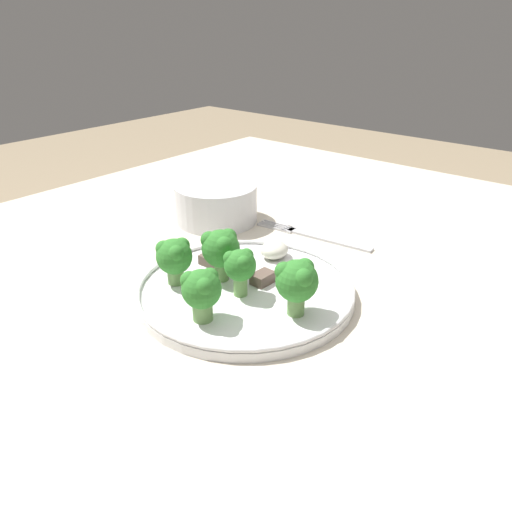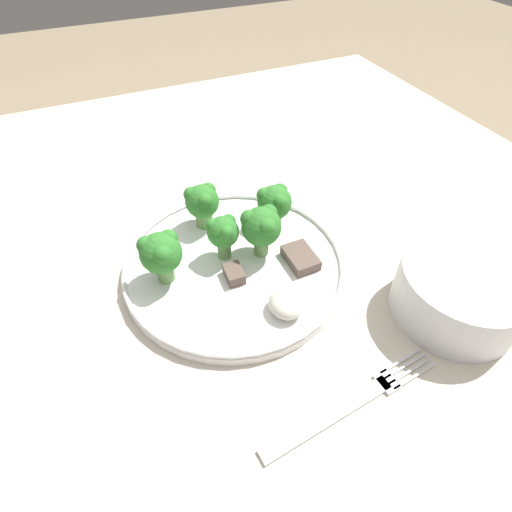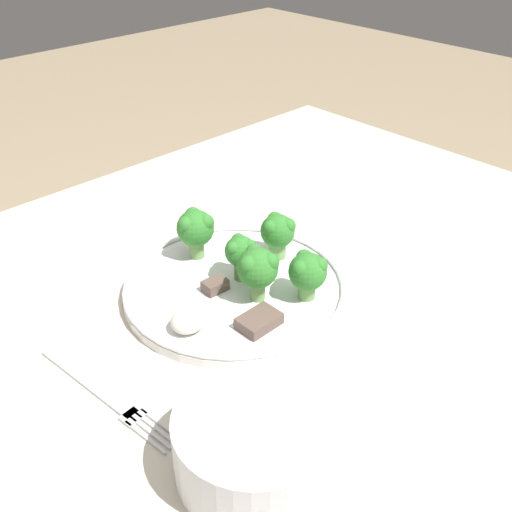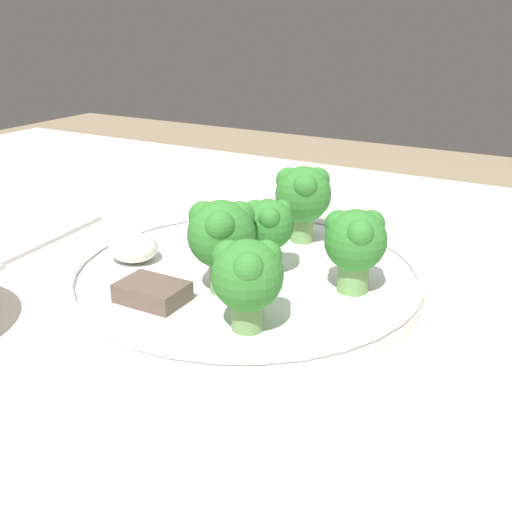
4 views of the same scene
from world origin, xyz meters
The scene contains 12 objects.
table centered at (0.00, 0.00, 0.62)m, with size 1.31×1.01×0.70m.
dinner_plate centered at (-0.06, -0.09, 0.71)m, with size 0.28×0.28×0.02m.
fork centered at (0.16, -0.05, 0.71)m, with size 0.04×0.21×0.00m.
cream_bowl centered at (0.11, 0.12, 0.74)m, with size 0.14×0.14×0.07m.
broccoli_floret_near_rim_left centered at (-0.06, -0.18, 0.76)m, with size 0.05×0.05×0.07m.
broccoli_floret_center_left centered at (-0.10, -0.01, 0.75)m, with size 0.05×0.05×0.06m.
broccoli_floret_back_left centered at (-0.07, -0.10, 0.76)m, with size 0.04×0.04×0.06m.
broccoli_floret_front_left centered at (-0.06, -0.05, 0.76)m, with size 0.05×0.05×0.07m.
broccoli_floret_center_back centered at (-0.14, -0.10, 0.76)m, with size 0.05×0.05×0.06m.
meat_slice_front_slice centered at (-0.02, -0.01, 0.72)m, with size 0.05×0.03×0.01m.
meat_slice_middle_slice centered at (-0.03, -0.10, 0.72)m, with size 0.03×0.02×0.01m.
sauce_dollop centered at (0.04, -0.06, 0.73)m, with size 0.04×0.04×0.02m.
Camera 1 is at (-0.48, -0.46, 1.04)m, focal length 35.00 mm.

